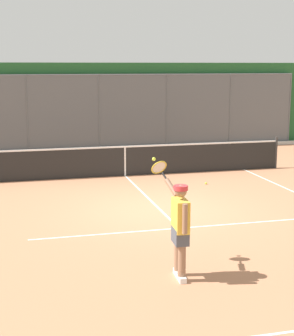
# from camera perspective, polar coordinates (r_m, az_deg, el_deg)

# --- Properties ---
(ground_plane) EXTENTS (60.00, 60.00, 0.00)m
(ground_plane) POSITION_cam_1_polar(r_m,az_deg,el_deg) (12.97, 1.33, -4.44)
(ground_plane) COLOR #B27551
(court_line_markings) EXTENTS (8.26, 10.40, 0.01)m
(court_line_markings) POSITION_cam_1_polar(r_m,az_deg,el_deg) (11.24, 3.93, -6.91)
(court_line_markings) COLOR white
(court_line_markings) RESTS_ON ground
(fence_backdrop) EXTENTS (20.06, 1.37, 3.57)m
(fence_backdrop) POSITION_cam_1_polar(r_m,az_deg,el_deg) (22.15, -5.46, 6.61)
(fence_backdrop) COLOR #565B60
(fence_backdrop) RESTS_ON ground
(tennis_net) EXTENTS (10.61, 0.09, 1.07)m
(tennis_net) POSITION_cam_1_polar(r_m,az_deg,el_deg) (16.74, -2.40, 0.82)
(tennis_net) COLOR #2D2D2D
(tennis_net) RESTS_ON ground
(tennis_player) EXTENTS (0.42, 1.36, 1.87)m
(tennis_player) POSITION_cam_1_polar(r_m,az_deg,el_deg) (8.64, 3.55, -6.13)
(tennis_player) COLOR silver
(tennis_player) RESTS_ON ground
(tennis_ball_near_net) EXTENTS (0.07, 0.07, 0.07)m
(tennis_ball_near_net) POSITION_cam_1_polar(r_m,az_deg,el_deg) (15.70, 6.39, -1.64)
(tennis_ball_near_net) COLOR #C1D138
(tennis_ball_near_net) RESTS_ON ground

